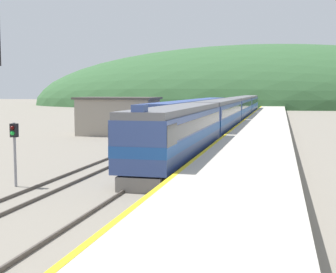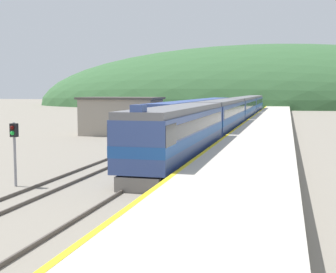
% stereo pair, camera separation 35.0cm
% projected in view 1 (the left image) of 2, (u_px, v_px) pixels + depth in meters
% --- Properties ---
extents(track_main, '(1.52, 180.00, 0.16)m').
position_uv_depth(track_main, '(237.00, 122.00, 74.95)').
color(track_main, '#4C443D').
rests_on(track_main, ground).
extents(track_siding, '(1.52, 180.00, 0.16)m').
position_uv_depth(track_siding, '(208.00, 121.00, 76.07)').
color(track_siding, '#4C443D').
rests_on(track_siding, ground).
extents(platform, '(5.86, 140.00, 1.09)m').
position_uv_depth(platform, '(263.00, 129.00, 54.45)').
color(platform, '#BCB5A5').
rests_on(platform, ground).
extents(distant_hills, '(159.53, 71.79, 40.03)m').
position_uv_depth(distant_hills, '(260.00, 106.00, 154.93)').
color(distant_hills, '#335B33').
rests_on(distant_hills, ground).
extents(station_shed, '(8.97, 5.55, 4.31)m').
position_uv_depth(station_shed, '(118.00, 116.00, 53.09)').
color(station_shed, gray).
rests_on(station_shed, ground).
extents(express_train_lead_car, '(3.00, 19.91, 4.35)m').
position_uv_depth(express_train_lead_car, '(179.00, 132.00, 32.08)').
color(express_train_lead_car, black).
rests_on(express_train_lead_car, ground).
extents(carriage_second, '(2.99, 22.42, 3.99)m').
position_uv_depth(carriage_second, '(220.00, 116.00, 53.63)').
color(carriage_second, black).
rests_on(carriage_second, ground).
extents(carriage_third, '(2.99, 22.42, 3.99)m').
position_uv_depth(carriage_third, '(238.00, 108.00, 76.17)').
color(carriage_third, black).
rests_on(carriage_third, ground).
extents(carriage_fourth, '(2.99, 22.42, 3.99)m').
position_uv_depth(carriage_fourth, '(248.00, 104.00, 98.72)').
color(carriage_fourth, black).
rests_on(carriage_fourth, ground).
extents(siding_train, '(2.90, 44.22, 3.79)m').
position_uv_depth(siding_train, '(195.00, 113.00, 64.87)').
color(siding_train, black).
rests_on(siding_train, ground).
extents(signal_post_siding, '(0.36, 0.42, 3.38)m').
position_uv_depth(signal_post_siding, '(14.00, 141.00, 24.33)').
color(signal_post_siding, gray).
rests_on(signal_post_siding, ground).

